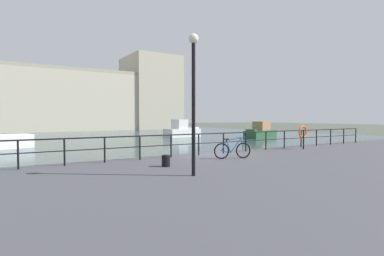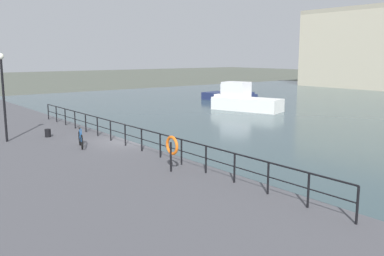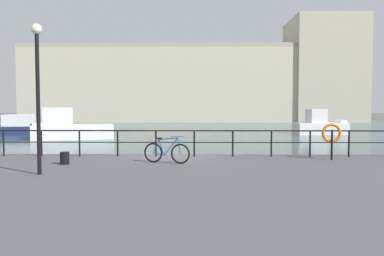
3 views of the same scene
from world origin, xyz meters
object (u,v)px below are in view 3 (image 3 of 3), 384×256
(parked_bicycle, at_px, (167,152))
(harbor_building, at_px, (224,83))
(mooring_bollard, at_px, (65,158))
(moored_green_narrowboat, at_px, (69,128))
(life_ring_stand, at_px, (332,134))
(moored_small_launch, at_px, (320,125))
(moored_blue_motorboat, at_px, (12,127))
(quay_lamp_post, at_px, (38,78))

(parked_bicycle, bearing_deg, harbor_building, 102.20)
(harbor_building, height_order, mooring_bollard, harbor_building)
(mooring_bollard, bearing_deg, parked_bicycle, 5.80)
(moored_green_narrowboat, height_order, life_ring_stand, moored_green_narrowboat)
(moored_small_launch, distance_m, moored_green_narrowboat, 24.27)
(harbor_building, bearing_deg, parked_bicycle, -95.43)
(moored_blue_motorboat, height_order, quay_lamp_post, quay_lamp_post)
(parked_bicycle, distance_m, quay_lamp_post, 5.08)
(parked_bicycle, bearing_deg, moored_small_launch, 81.65)
(moored_green_narrowboat, xyz_separation_m, mooring_bollard, (6.59, -21.60, 0.19))
(mooring_bollard, bearing_deg, moored_green_narrowboat, 106.96)
(moored_small_launch, relative_size, mooring_bollard, 11.78)
(harbor_building, height_order, parked_bicycle, harbor_building)
(harbor_building, relative_size, life_ring_stand, 41.08)
(moored_small_launch, bearing_deg, moored_green_narrowboat, -169.86)
(moored_small_launch, xyz_separation_m, quay_lamp_post, (-16.99, -29.81, 2.95))
(harbor_building, relative_size, parked_bicycle, 33.66)
(moored_small_launch, height_order, moored_blue_motorboat, moored_small_launch)
(harbor_building, height_order, life_ring_stand, harbor_building)
(parked_bicycle, xyz_separation_m, life_ring_stand, (6.22, 1.02, 0.59))
(harbor_building, height_order, moored_small_launch, harbor_building)
(harbor_building, xyz_separation_m, moored_small_launch, (7.70, -31.84, -5.90))
(moored_blue_motorboat, distance_m, life_ring_stand, 34.70)
(quay_lamp_post, bearing_deg, moored_blue_motorboat, 115.54)
(parked_bicycle, xyz_separation_m, quay_lamp_post, (-3.67, -2.46, 2.51))
(mooring_bollard, bearing_deg, life_ring_stand, 8.03)
(life_ring_stand, bearing_deg, moored_blue_motorboat, 133.04)
(moored_small_launch, xyz_separation_m, life_ring_stand, (-7.10, -26.33, 1.03))
(moored_blue_motorboat, xyz_separation_m, moored_green_narrowboat, (7.28, -5.13, 0.23))
(moored_green_narrowboat, bearing_deg, life_ring_stand, 111.84)
(moored_small_launch, relative_size, parked_bicycle, 3.04)
(harbor_building, xyz_separation_m, moored_green_narrowboat, (-15.78, -37.95, -5.81))
(quay_lamp_post, bearing_deg, moored_green_narrowboat, 105.32)
(parked_bicycle, distance_m, life_ring_stand, 6.33)
(life_ring_stand, bearing_deg, quay_lamp_post, -160.62)
(moored_blue_motorboat, xyz_separation_m, life_ring_stand, (23.67, -25.34, 1.17))
(moored_blue_motorboat, bearing_deg, moored_small_launch, -5.90)
(harbor_building, xyz_separation_m, moored_blue_motorboat, (-23.06, -32.82, -6.04))
(harbor_building, bearing_deg, moored_green_narrowboat, -112.58)
(moored_small_launch, bearing_deg, harbor_building, 99.15)
(moored_blue_motorboat, xyz_separation_m, parked_bicycle, (17.44, -26.36, 0.59))
(moored_small_launch, relative_size, quay_lamp_post, 1.15)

